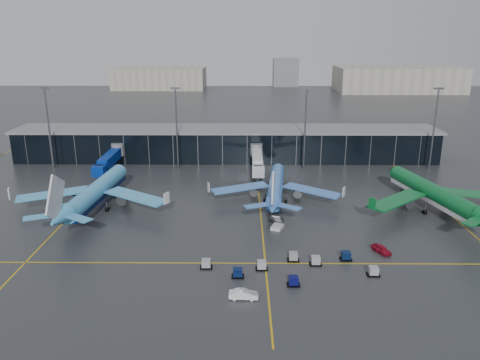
{
  "coord_description": "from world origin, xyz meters",
  "views": [
    {
      "loc": [
        5.93,
        -93.68,
        40.86
      ],
      "look_at": [
        5.0,
        18.0,
        6.0
      ],
      "focal_mm": 35.0,
      "sensor_mm": 36.0,
      "label": 1
    }
  ],
  "objects_px": {
    "airliner_aer_lingus": "(434,183)",
    "mobile_airstair": "(277,225)",
    "service_van_white": "(243,294)",
    "airliner_klm_near": "(276,177)",
    "airliner_arkefly": "(96,181)",
    "service_van_red": "(381,249)",
    "baggage_carts": "(291,266)"
  },
  "relations": [
    {
      "from": "mobile_airstair",
      "to": "airliner_arkefly",
      "type": "bearing_deg",
      "value": -175.03
    },
    {
      "from": "service_van_red",
      "to": "service_van_white",
      "type": "distance_m",
      "value": 31.81
    },
    {
      "from": "airliner_arkefly",
      "to": "baggage_carts",
      "type": "xyz_separation_m",
      "value": [
        44.55,
        -31.51,
        -6.14
      ]
    },
    {
      "from": "baggage_carts",
      "to": "service_van_red",
      "type": "height_order",
      "value": "baggage_carts"
    },
    {
      "from": "service_van_red",
      "to": "baggage_carts",
      "type": "bearing_deg",
      "value": 175.68
    },
    {
      "from": "airliner_klm_near",
      "to": "airliner_aer_lingus",
      "type": "bearing_deg",
      "value": -4.41
    },
    {
      "from": "mobile_airstair",
      "to": "service_van_red",
      "type": "xyz_separation_m",
      "value": [
        19.56,
        -11.68,
        -0.01
      ]
    },
    {
      "from": "service_van_red",
      "to": "service_van_white",
      "type": "xyz_separation_m",
      "value": [
        -26.98,
        -16.86,
        0.02
      ]
    },
    {
      "from": "airliner_klm_near",
      "to": "baggage_carts",
      "type": "relative_size",
      "value": 1.24
    },
    {
      "from": "airliner_aer_lingus",
      "to": "airliner_arkefly",
      "type": "bearing_deg",
      "value": 166.82
    },
    {
      "from": "airliner_aer_lingus",
      "to": "service_van_white",
      "type": "relative_size",
      "value": 9.5
    },
    {
      "from": "baggage_carts",
      "to": "mobile_airstair",
      "type": "xyz_separation_m",
      "value": [
        -1.22,
        18.87,
        0.01
      ]
    },
    {
      "from": "airliner_aer_lingus",
      "to": "service_van_red",
      "type": "height_order",
      "value": "airliner_aer_lingus"
    },
    {
      "from": "airliner_aer_lingus",
      "to": "service_van_red",
      "type": "xyz_separation_m",
      "value": [
        -18.62,
        -23.54,
        -6.18
      ]
    },
    {
      "from": "airliner_klm_near",
      "to": "mobile_airstair",
      "type": "relative_size",
      "value": 10.46
    },
    {
      "from": "airliner_klm_near",
      "to": "airliner_aer_lingus",
      "type": "relative_size",
      "value": 0.88
    },
    {
      "from": "airliner_aer_lingus",
      "to": "mobile_airstair",
      "type": "bearing_deg",
      "value": -175.38
    },
    {
      "from": "baggage_carts",
      "to": "mobile_airstair",
      "type": "bearing_deg",
      "value": 93.69
    },
    {
      "from": "airliner_aer_lingus",
      "to": "service_van_white",
      "type": "xyz_separation_m",
      "value": [
        -45.6,
        -40.41,
        -6.15
      ]
    },
    {
      "from": "airliner_aer_lingus",
      "to": "service_van_white",
      "type": "height_order",
      "value": "airliner_aer_lingus"
    },
    {
      "from": "airliner_arkefly",
      "to": "airliner_aer_lingus",
      "type": "bearing_deg",
      "value": 4.1
    },
    {
      "from": "service_van_red",
      "to": "service_van_white",
      "type": "height_order",
      "value": "service_van_white"
    },
    {
      "from": "airliner_aer_lingus",
      "to": "mobile_airstair",
      "type": "distance_m",
      "value": 40.45
    },
    {
      "from": "airliner_arkefly",
      "to": "airliner_klm_near",
      "type": "height_order",
      "value": "airliner_arkefly"
    },
    {
      "from": "airliner_arkefly",
      "to": "mobile_airstair",
      "type": "relative_size",
      "value": 11.89
    },
    {
      "from": "airliner_arkefly",
      "to": "service_van_white",
      "type": "bearing_deg",
      "value": -44.27
    },
    {
      "from": "airliner_klm_near",
      "to": "baggage_carts",
      "type": "xyz_separation_m",
      "value": [
        0.4,
        -37.61,
        -5.31
      ]
    },
    {
      "from": "airliner_klm_near",
      "to": "service_van_red",
      "type": "relative_size",
      "value": 8.86
    },
    {
      "from": "service_van_white",
      "to": "service_van_red",
      "type": "bearing_deg",
      "value": -56.02
    },
    {
      "from": "baggage_carts",
      "to": "service_van_red",
      "type": "bearing_deg",
      "value": 21.4
    },
    {
      "from": "baggage_carts",
      "to": "service_van_red",
      "type": "distance_m",
      "value": 19.7
    },
    {
      "from": "airliner_arkefly",
      "to": "mobile_airstair",
      "type": "bearing_deg",
      "value": -11.62
    }
  ]
}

